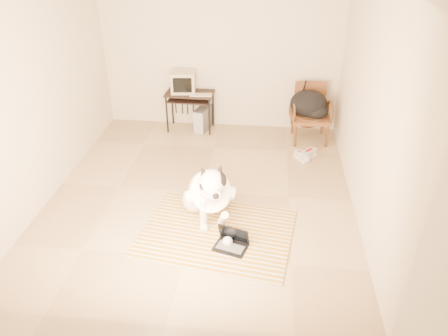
% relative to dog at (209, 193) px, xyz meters
% --- Properties ---
extents(floor, '(4.50, 4.50, 0.00)m').
position_rel_dog_xyz_m(floor, '(-0.18, 0.57, -0.37)').
color(floor, tan).
rests_on(floor, ground).
extents(wall_back, '(4.50, 0.00, 4.50)m').
position_rel_dog_xyz_m(wall_back, '(-0.18, 2.82, 0.98)').
color(wall_back, beige).
rests_on(wall_back, floor).
extents(wall_front, '(4.50, 0.00, 4.50)m').
position_rel_dog_xyz_m(wall_front, '(-0.18, -1.68, 0.98)').
color(wall_front, beige).
rests_on(wall_front, floor).
extents(wall_left, '(0.00, 4.50, 4.50)m').
position_rel_dog_xyz_m(wall_left, '(-2.18, 0.57, 0.98)').
color(wall_left, beige).
rests_on(wall_left, floor).
extents(wall_right, '(0.00, 4.50, 4.50)m').
position_rel_dog_xyz_m(wall_right, '(1.82, 0.57, 0.98)').
color(wall_right, beige).
rests_on(wall_right, floor).
extents(rug, '(1.92, 1.58, 0.02)m').
position_rel_dog_xyz_m(rug, '(0.13, -0.29, -0.36)').
color(rug, '#C06F07').
rests_on(rug, floor).
extents(dog, '(0.70, 1.19, 0.93)m').
position_rel_dog_xyz_m(dog, '(0.00, 0.00, 0.00)').
color(dog, white).
rests_on(dog, rug).
extents(laptop, '(0.42, 0.35, 0.25)m').
position_rel_dog_xyz_m(laptop, '(0.33, -0.53, -0.29)').
color(laptop, black).
rests_on(laptop, rug).
extents(computer_desk, '(0.83, 0.48, 0.67)m').
position_rel_dog_xyz_m(computer_desk, '(-0.68, 2.56, 0.21)').
color(computer_desk, black).
rests_on(computer_desk, floor).
extents(crt_monitor, '(0.43, 0.42, 0.35)m').
position_rel_dog_xyz_m(crt_monitor, '(-0.78, 2.61, 0.48)').
color(crt_monitor, '#B4A78D').
rests_on(crt_monitor, computer_desk).
extents(desk_keyboard, '(0.37, 0.16, 0.02)m').
position_rel_dog_xyz_m(desk_keyboard, '(-0.47, 2.45, 0.31)').
color(desk_keyboard, '#B4A78D').
rests_on(desk_keyboard, computer_desk).
extents(pc_tower, '(0.28, 0.46, 0.41)m').
position_rel_dog_xyz_m(pc_tower, '(-0.46, 2.55, -0.17)').
color(pc_tower, '#4F4F52').
rests_on(pc_tower, floor).
extents(rattan_chair, '(0.64, 0.62, 0.92)m').
position_rel_dog_xyz_m(rattan_chair, '(1.36, 2.41, 0.09)').
color(rattan_chair, brown).
rests_on(rattan_chair, floor).
extents(backpack, '(0.61, 0.49, 0.44)m').
position_rel_dog_xyz_m(backpack, '(1.33, 2.34, 0.25)').
color(backpack, black).
rests_on(backpack, rattan_chair).
extents(sneaker_left, '(0.25, 0.31, 0.10)m').
position_rel_dog_xyz_m(sneaker_left, '(1.22, 1.66, -0.33)').
color(sneaker_left, white).
rests_on(sneaker_left, floor).
extents(sneaker_right, '(0.31, 0.33, 0.11)m').
position_rel_dog_xyz_m(sneaker_right, '(1.32, 1.74, -0.32)').
color(sneaker_right, white).
rests_on(sneaker_right, floor).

